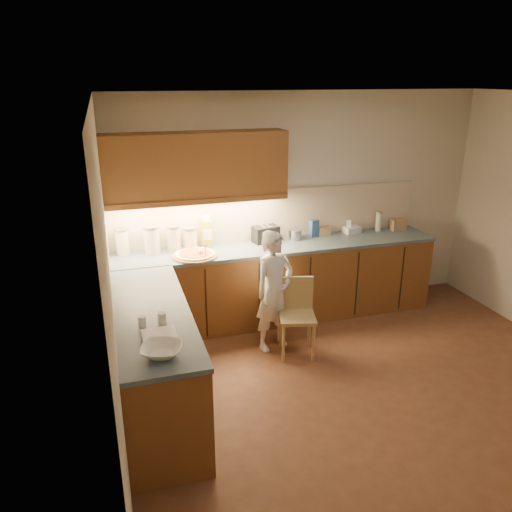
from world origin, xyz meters
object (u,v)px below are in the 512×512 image
at_px(pizza_on_board, 195,255).
at_px(child, 274,291).
at_px(toaster, 266,234).
at_px(wooden_chair, 297,311).
at_px(oil_jug, 207,233).

distance_m(pizza_on_board, child, 0.94).
relative_size(child, toaster, 4.04).
relative_size(wooden_chair, toaster, 2.51).
height_order(wooden_chair, toaster, toaster).
bearing_deg(oil_jug, toaster, -3.25).
height_order(oil_jug, toaster, oil_jug).
distance_m(pizza_on_board, toaster, 0.92).
relative_size(child, oil_jug, 3.61).
distance_m(pizza_on_board, oil_jug, 0.39).
bearing_deg(toaster, child, -111.57).
relative_size(child, wooden_chair, 1.61).
relative_size(pizza_on_board, oil_jug, 1.36).
distance_m(child, wooden_chair, 0.31).
relative_size(oil_jug, toaster, 1.12).
xyz_separation_m(child, toaster, (0.16, 0.79, 0.37)).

